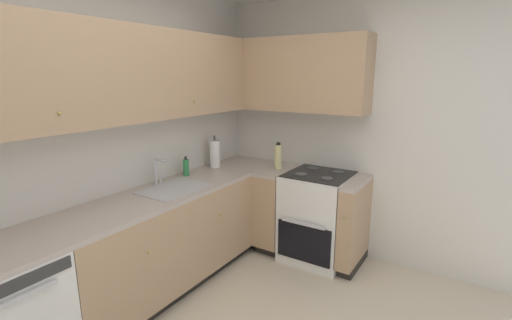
# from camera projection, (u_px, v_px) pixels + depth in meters

# --- Properties ---
(wall_back) EXTENTS (3.98, 0.05, 2.60)m
(wall_back) POSITION_uv_depth(u_px,v_px,m) (85.00, 148.00, 2.74)
(wall_back) COLOR silver
(wall_back) RESTS_ON ground_plane
(wall_right) EXTENTS (0.05, 3.35, 2.60)m
(wall_right) POSITION_uv_depth(u_px,v_px,m) (375.00, 133.00, 3.48)
(wall_right) COLOR silver
(wall_right) RESTS_ON ground_plane
(lower_cabinets_back) EXTENTS (1.86, 0.62, 0.85)m
(lower_cabinets_back) POSITION_uv_depth(u_px,v_px,m) (163.00, 243.00, 3.10)
(lower_cabinets_back) COLOR tan
(lower_cabinets_back) RESTS_ON ground_plane
(countertop_back) EXTENTS (3.07, 0.60, 0.03)m
(countertop_back) POSITION_uv_depth(u_px,v_px,m) (159.00, 195.00, 3.00)
(countertop_back) COLOR #B7A89E
(countertop_back) RESTS_ON lower_cabinets_back
(lower_cabinets_right) EXTENTS (0.62, 1.05, 0.85)m
(lower_cabinets_right) POSITION_uv_depth(u_px,v_px,m) (302.00, 215.00, 3.73)
(lower_cabinets_right) COLOR tan
(lower_cabinets_right) RESTS_ON ground_plane
(countertop_right) EXTENTS (0.60, 1.05, 0.03)m
(countertop_right) POSITION_uv_depth(u_px,v_px,m) (303.00, 174.00, 3.62)
(countertop_right) COLOR #B7A89E
(countertop_right) RESTS_ON lower_cabinets_right
(oven_range) EXTENTS (0.68, 0.62, 1.03)m
(oven_range) POSITION_uv_depth(u_px,v_px,m) (318.00, 216.00, 3.65)
(oven_range) COLOR white
(oven_range) RESTS_ON ground_plane
(upper_cabinets_back) EXTENTS (2.75, 0.34, 0.72)m
(upper_cabinets_back) POSITION_uv_depth(u_px,v_px,m) (122.00, 75.00, 2.72)
(upper_cabinets_back) COLOR tan
(upper_cabinets_right) EXTENTS (0.32, 1.59, 0.72)m
(upper_cabinets_right) POSITION_uv_depth(u_px,v_px,m) (291.00, 75.00, 3.64)
(upper_cabinets_right) COLOR tan
(sink) EXTENTS (0.57, 0.40, 0.10)m
(sink) POSITION_uv_depth(u_px,v_px,m) (175.00, 193.00, 3.11)
(sink) COLOR #B7B7BC
(sink) RESTS_ON countertop_back
(faucet) EXTENTS (0.07, 0.16, 0.25)m
(faucet) POSITION_uv_depth(u_px,v_px,m) (157.00, 169.00, 3.18)
(faucet) COLOR silver
(faucet) RESTS_ON countertop_back
(soap_bottle) EXTENTS (0.06, 0.06, 0.19)m
(soap_bottle) POSITION_uv_depth(u_px,v_px,m) (186.00, 167.00, 3.49)
(soap_bottle) COLOR #338C4C
(soap_bottle) RESTS_ON countertop_back
(paper_towel_roll) EXTENTS (0.11, 0.11, 0.35)m
(paper_towel_roll) POSITION_uv_depth(u_px,v_px,m) (215.00, 154.00, 3.81)
(paper_towel_roll) COLOR white
(paper_towel_roll) RESTS_ON countertop_back
(oil_bottle) EXTENTS (0.08, 0.08, 0.28)m
(oil_bottle) POSITION_uv_depth(u_px,v_px,m) (278.00, 156.00, 3.74)
(oil_bottle) COLOR beige
(oil_bottle) RESTS_ON countertop_right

